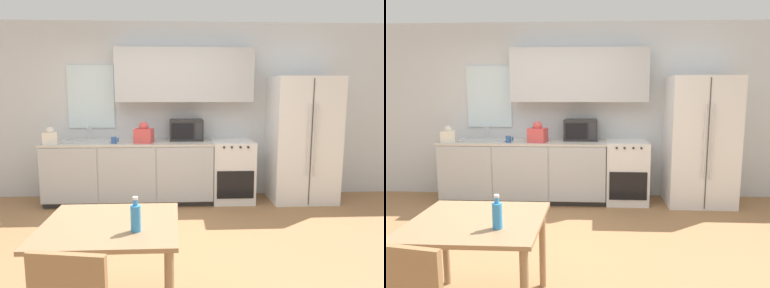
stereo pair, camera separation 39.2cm
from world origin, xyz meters
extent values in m
plane|color=#9E7047|center=(0.00, 0.00, 0.00)|extent=(12.00, 12.00, 0.00)
cube|color=silver|center=(0.00, 2.02, 1.35)|extent=(12.00, 0.06, 2.70)
cube|color=silver|center=(-1.05, 1.98, 1.57)|extent=(0.70, 0.04, 0.95)
cube|color=#B2B7BC|center=(0.38, 1.83, 1.89)|extent=(2.04, 0.32, 0.79)
cube|color=#333333|center=(-0.44, 1.69, 0.04)|extent=(2.44, 0.59, 0.08)
cube|color=#B2B7BC|center=(-0.44, 1.66, 0.48)|extent=(2.44, 0.65, 0.81)
cube|color=#B2B7BC|center=(-1.25, 1.33, 0.48)|extent=(0.79, 0.01, 0.79)
cube|color=#B2B7BC|center=(-0.44, 1.33, 0.48)|extent=(0.79, 0.01, 0.79)
cube|color=#B2B7BC|center=(0.37, 1.33, 0.48)|extent=(0.79, 0.01, 0.79)
cube|color=beige|center=(-0.44, 1.66, 0.90)|extent=(2.47, 0.68, 0.03)
cube|color=white|center=(1.10, 1.68, 0.46)|extent=(0.61, 0.63, 0.92)
cube|color=black|center=(1.10, 1.35, 0.32)|extent=(0.53, 0.01, 0.41)
cylinder|color=#262626|center=(0.92, 1.35, 0.87)|extent=(0.03, 0.02, 0.03)
cylinder|color=#262626|center=(1.03, 1.35, 0.87)|extent=(0.03, 0.02, 0.03)
cylinder|color=#262626|center=(1.16, 1.35, 0.87)|extent=(0.03, 0.02, 0.03)
cylinder|color=#262626|center=(1.27, 1.35, 0.87)|extent=(0.03, 0.02, 0.03)
cube|color=white|center=(2.15, 1.64, 0.93)|extent=(0.95, 0.70, 1.87)
cube|color=#3F3F3F|center=(2.15, 1.29, 0.93)|extent=(0.01, 0.01, 1.81)
cylinder|color=silver|center=(2.10, 1.27, 0.97)|extent=(0.02, 0.02, 1.03)
cylinder|color=silver|center=(2.20, 1.27, 0.97)|extent=(0.02, 0.02, 1.03)
cube|color=#B7BABC|center=(-1.05, 1.66, 0.93)|extent=(0.69, 0.38, 0.02)
cylinder|color=silver|center=(-1.05, 1.82, 1.03)|extent=(0.02, 0.02, 0.20)
cylinder|color=silver|center=(-1.05, 1.75, 1.12)|extent=(0.02, 0.14, 0.02)
cube|color=#282828|center=(0.40, 1.79, 1.08)|extent=(0.50, 0.34, 0.32)
cube|color=black|center=(0.34, 1.62, 1.08)|extent=(0.32, 0.01, 0.23)
cube|color=#2D2D33|center=(0.59, 1.62, 1.08)|extent=(0.10, 0.01, 0.25)
cylinder|color=#335999|center=(-0.64, 1.49, 0.96)|extent=(0.08, 0.08, 0.09)
torus|color=#335999|center=(-0.58, 1.49, 0.97)|extent=(0.02, 0.07, 0.07)
cube|color=#D14C4C|center=(-0.22, 1.54, 1.02)|extent=(0.29, 0.26, 0.21)
sphere|color=#D14C4C|center=(-0.22, 1.54, 1.15)|extent=(0.16, 0.16, 0.14)
cube|color=silver|center=(-1.52, 1.48, 1.00)|extent=(0.23, 0.21, 0.16)
sphere|color=silver|center=(-1.52, 1.48, 1.11)|extent=(0.13, 0.13, 0.11)
cube|color=#997551|center=(-0.22, -1.05, 0.71)|extent=(0.95, 0.84, 0.03)
cylinder|color=#997551|center=(-0.64, -0.69, 0.35)|extent=(0.06, 0.06, 0.69)
cylinder|color=#997551|center=(0.19, -0.69, 0.35)|extent=(0.06, 0.06, 0.69)
cylinder|color=#338CD8|center=(-0.03, -1.21, 0.81)|extent=(0.07, 0.07, 0.18)
cylinder|color=#338CD8|center=(-0.03, -1.21, 0.92)|extent=(0.03, 0.03, 0.04)
cylinder|color=white|center=(-0.03, -1.21, 0.95)|extent=(0.04, 0.04, 0.02)
camera|label=1|loc=(0.24, -3.38, 1.63)|focal=32.00mm
camera|label=2|loc=(0.63, -3.38, 1.63)|focal=32.00mm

